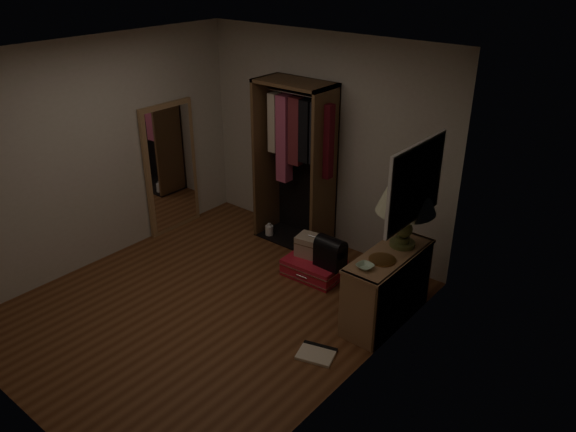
% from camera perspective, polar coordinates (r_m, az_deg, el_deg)
% --- Properties ---
extents(ground, '(4.00, 4.00, 0.00)m').
position_cam_1_polar(ground, '(6.08, -7.99, -9.05)').
color(ground, brown).
rests_on(ground, ground).
extents(room_walls, '(3.52, 4.02, 2.60)m').
position_cam_1_polar(room_walls, '(5.35, -8.08, 4.13)').
color(room_walls, beige).
rests_on(room_walls, ground).
extents(console_bookshelf, '(0.42, 1.12, 0.75)m').
position_cam_1_polar(console_bookshelf, '(5.74, 10.18, -6.77)').
color(console_bookshelf, '#966B49').
rests_on(console_bookshelf, ground).
extents(open_wardrobe, '(1.03, 0.50, 2.05)m').
position_cam_1_polar(open_wardrobe, '(6.82, 1.01, 6.73)').
color(open_wardrobe, brown).
rests_on(open_wardrobe, ground).
extents(floor_mirror, '(0.06, 0.80, 1.70)m').
position_cam_1_polar(floor_mirror, '(7.43, -11.80, 4.79)').
color(floor_mirror, '#9D754C').
rests_on(floor_mirror, ground).
extents(pink_suitcase, '(0.69, 0.51, 0.20)m').
position_cam_1_polar(pink_suitcase, '(6.49, 2.64, -5.26)').
color(pink_suitcase, red).
rests_on(pink_suitcase, ground).
extents(train_case, '(0.39, 0.30, 0.26)m').
position_cam_1_polar(train_case, '(6.47, 2.47, -3.07)').
color(train_case, tan).
rests_on(train_case, pink_suitcase).
extents(black_bag, '(0.33, 0.22, 0.36)m').
position_cam_1_polar(black_bag, '(6.25, 4.33, -3.61)').
color(black_bag, black).
rests_on(black_bag, pink_suitcase).
extents(table_lamp, '(0.61, 0.61, 0.73)m').
position_cam_1_polar(table_lamp, '(5.49, 11.99, 1.97)').
color(table_lamp, '#4A5228').
rests_on(table_lamp, console_bookshelf).
extents(brass_tray, '(0.28, 0.28, 0.01)m').
position_cam_1_polar(brass_tray, '(5.42, 9.55, -4.40)').
color(brass_tray, '#9C6F3C').
rests_on(brass_tray, console_bookshelf).
extents(ceramic_bowl, '(0.18, 0.18, 0.04)m').
position_cam_1_polar(ceramic_bowl, '(5.27, 7.82, -5.10)').
color(ceramic_bowl, '#B5DAB9').
rests_on(ceramic_bowl, console_bookshelf).
extents(white_jug, '(0.12, 0.12, 0.18)m').
position_cam_1_polar(white_jug, '(7.35, -1.91, -1.50)').
color(white_jug, white).
rests_on(white_jug, ground).
extents(floor_book, '(0.40, 0.36, 0.03)m').
position_cam_1_polar(floor_book, '(5.41, 2.96, -13.70)').
color(floor_book, '#EDE2C7').
rests_on(floor_book, ground).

